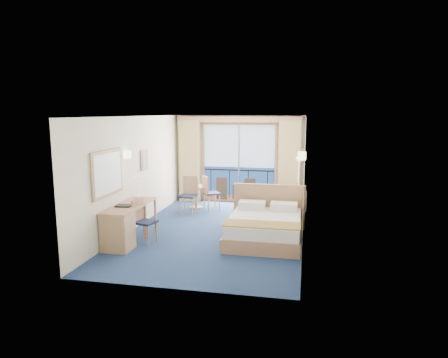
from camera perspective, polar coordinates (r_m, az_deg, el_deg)
floor at (r=9.60m, az=-1.03°, el=-7.37°), size 6.50×6.50×0.00m
room_walls at (r=9.24m, az=-1.06°, el=3.23°), size 4.04×6.54×2.72m
balcony_door at (r=12.46m, az=2.12°, el=1.92°), size 2.36×0.03×2.52m
curtain_left at (r=12.64m, az=-4.91°, el=2.60°), size 0.65×0.22×2.55m
curtain_right at (r=12.14m, az=9.28°, el=2.23°), size 0.65×0.22×2.55m
pelmet at (r=12.24m, az=2.10°, el=8.53°), size 3.80×0.25×0.18m
mirror at (r=8.55m, az=-16.32°, el=0.79°), size 0.05×1.25×0.95m
wall_print at (r=10.29m, az=-11.30°, el=2.69°), size 0.04×0.42×0.52m
sconce_left at (r=9.30m, az=-13.66°, el=3.44°), size 0.18×0.18×0.18m
sconce_right at (r=8.87m, az=11.07°, el=3.26°), size 0.18×0.18×0.18m
bed at (r=8.88m, az=5.87°, el=-6.79°), size 1.72×2.05×1.08m
nightstand at (r=10.04m, az=9.77°, el=-5.00°), size 0.45×0.43×0.59m
phone at (r=9.91m, az=10.08°, el=-3.18°), size 0.24×0.21×0.09m
armchair at (r=11.41m, az=9.48°, el=-2.98°), size 0.90×0.91×0.69m
floor_lamp at (r=11.32m, az=10.64°, el=1.20°), size 0.22×0.22×1.56m
desk at (r=8.58m, az=-14.57°, el=-6.62°), size 0.60×1.74×0.81m
desk_chair at (r=8.82m, az=-11.61°, el=-5.51°), size 0.49×0.48×0.94m
folder at (r=8.75m, az=-14.14°, el=-3.72°), size 0.34×0.27×0.03m
desk_lamp at (r=9.41m, az=-12.38°, el=-0.64°), size 0.13×0.13×0.47m
round_table at (r=11.77m, az=-4.05°, el=-1.80°), size 0.71×0.71×0.64m
table_chair_a at (r=11.52m, az=-2.16°, el=-1.67°), size 0.60×0.59×0.99m
table_chair_b at (r=11.17m, az=-4.99°, el=-1.91°), size 0.48×0.49×1.04m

